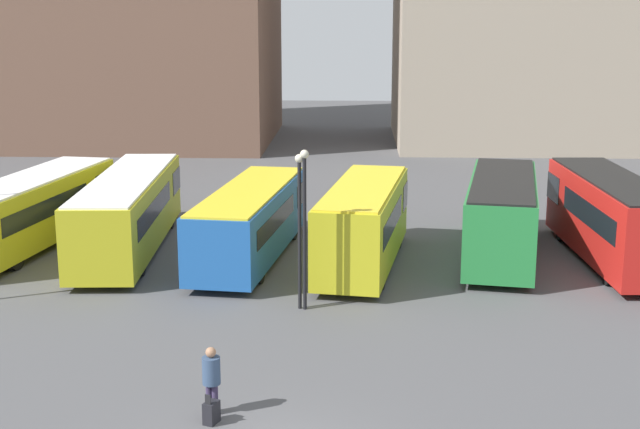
# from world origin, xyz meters

# --- Properties ---
(bus_0) EXTENTS (4.17, 11.35, 2.90)m
(bus_0) POSITION_xyz_m (-11.73, 17.99, 1.59)
(bus_0) COLOR gold
(bus_0) RESTS_ON ground_plane
(bus_1) EXTENTS (3.27, 12.09, 3.07)m
(bus_1) POSITION_xyz_m (-7.55, 17.51, 1.68)
(bus_1) COLOR gold
(bus_1) RESTS_ON ground_plane
(bus_2) EXTENTS (3.79, 10.60, 2.83)m
(bus_2) POSITION_xyz_m (-2.40, 16.41, 1.54)
(bus_2) COLOR #1E56A3
(bus_2) RESTS_ON ground_plane
(bus_3) EXTENTS (3.81, 9.50, 3.16)m
(bus_3) POSITION_xyz_m (2.07, 15.56, 1.71)
(bus_3) COLOR gold
(bus_3) RESTS_ON ground_plane
(bus_4) EXTENTS (4.24, 10.20, 3.18)m
(bus_4) POSITION_xyz_m (7.57, 17.11, 1.72)
(bus_4) COLOR #237A38
(bus_4) RESTS_ON ground_plane
(bus_5) EXTENTS (2.93, 10.30, 3.31)m
(bus_5) POSITION_xyz_m (11.74, 16.63, 1.79)
(bus_5) COLOR red
(bus_5) RESTS_ON ground_plane
(traveler) EXTENTS (0.58, 0.58, 1.72)m
(traveler) POSITION_xyz_m (-1.71, 2.34, 1.02)
(traveler) COLOR #382D4C
(traveler) RESTS_ON ground_plane
(suitcase) EXTENTS (0.40, 0.48, 0.79)m
(suitcase) POSITION_xyz_m (-1.65, 1.82, 0.28)
(suitcase) COLOR black
(suitcase) RESTS_ON ground_plane
(lamp_post_1) EXTENTS (0.28, 0.28, 5.32)m
(lamp_post_1) POSITION_xyz_m (0.11, 10.24, 3.15)
(lamp_post_1) COLOR black
(lamp_post_1) RESTS_ON ground_plane
(lamp_post_3) EXTENTS (0.28, 0.28, 5.17)m
(lamp_post_3) POSITION_xyz_m (-0.06, 10.32, 3.07)
(lamp_post_3) COLOR black
(lamp_post_3) RESTS_ON ground_plane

